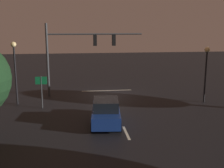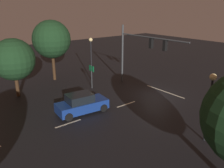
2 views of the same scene
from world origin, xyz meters
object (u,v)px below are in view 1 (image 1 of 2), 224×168
(car_approaching, at_px, (106,112))
(route_sign, at_px, (41,85))
(traffic_signal_assembly, at_px, (79,47))
(street_lamp_right_kerb, at_px, (15,61))
(street_lamp_left_kerb, at_px, (206,64))

(car_approaching, relative_size, route_sign, 1.73)
(traffic_signal_assembly, bearing_deg, street_lamp_right_kerb, 28.54)
(street_lamp_left_kerb, distance_m, route_sign, 13.59)
(traffic_signal_assembly, relative_size, route_sign, 3.42)
(car_approaching, relative_size, street_lamp_left_kerb, 0.96)
(car_approaching, bearing_deg, traffic_signal_assembly, -79.00)
(street_lamp_left_kerb, relative_size, street_lamp_right_kerb, 0.91)
(street_lamp_left_kerb, height_order, street_lamp_right_kerb, street_lamp_right_kerb)
(car_approaching, xyz_separation_m, street_lamp_right_kerb, (6.83, -5.56, 2.81))
(car_approaching, bearing_deg, route_sign, -41.60)
(street_lamp_right_kerb, bearing_deg, street_lamp_left_kerb, 175.25)
(traffic_signal_assembly, relative_size, street_lamp_left_kerb, 1.88)
(traffic_signal_assembly, xyz_separation_m, street_lamp_left_kerb, (-10.50, 4.14, -1.15))
(car_approaching, height_order, street_lamp_right_kerb, street_lamp_right_kerb)
(street_lamp_left_kerb, bearing_deg, car_approaching, 25.63)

